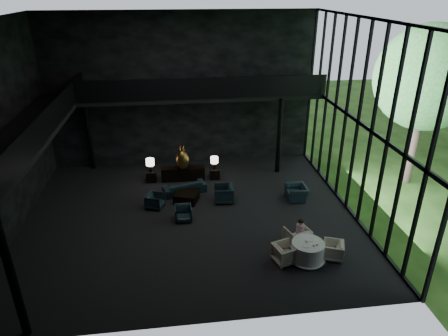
{
  "coord_description": "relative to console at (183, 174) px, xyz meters",
  "views": [
    {
      "loc": [
        -0.48,
        -14.75,
        9.09
      ],
      "look_at": [
        1.49,
        0.5,
        1.99
      ],
      "focal_mm": 32.0,
      "sensor_mm": 36.0,
      "label": 1
    }
  ],
  "objects": [
    {
      "name": "railing_back",
      "position": [
        1.21,
        0.37,
        4.25
      ],
      "size": [
        12.0,
        0.06,
        1.0
      ],
      "primitive_type": "cube",
      "color": "black",
      "rests_on": "mezzanine_back"
    },
    {
      "name": "lounge_armchair_east",
      "position": [
        1.77,
        -2.47,
        0.13
      ],
      "size": [
        0.95,
        1.0,
        0.96
      ],
      "primitive_type": "imported",
      "rotation": [
        0.0,
        0.0,
        -1.65
      ],
      "color": "black",
      "rests_on": "floor"
    },
    {
      "name": "child",
      "position": [
        4.21,
        -6.14,
        0.43
      ],
      "size": [
        0.31,
        0.31,
        0.66
      ],
      "rotation": [
        0.0,
        0.0,
        3.14
      ],
      "color": "#C6829A",
      "rests_on": "dining_chair_north"
    },
    {
      "name": "cereal_bowl",
      "position": [
        4.16,
        -7.07,
        0.44
      ],
      "size": [
        0.15,
        0.15,
        0.07
      ],
      "primitive_type": "ellipsoid",
      "color": "white",
      "rests_on": "dining_table"
    },
    {
      "name": "side_table_left",
      "position": [
        -1.6,
        0.06,
        -0.07
      ],
      "size": [
        0.5,
        0.5,
        0.55
      ],
      "primitive_type": "cube",
      "color": "black",
      "rests_on": "floor"
    },
    {
      "name": "side_table_right",
      "position": [
        1.6,
        -0.03,
        -0.08
      ],
      "size": [
        0.48,
        0.48,
        0.53
      ],
      "primitive_type": "cube",
      "color": "black",
      "rests_on": "floor"
    },
    {
      "name": "cream_pot",
      "position": [
        4.31,
        -7.36,
        0.43
      ],
      "size": [
        0.07,
        0.07,
        0.06
      ],
      "primitive_type": "cylinder",
      "rotation": [
        0.0,
        0.0,
        0.28
      ],
      "color": "#99999E",
      "rests_on": "dining_table"
    },
    {
      "name": "window_armchair",
      "position": [
        5.14,
        -2.68,
        0.07
      ],
      "size": [
        0.64,
        0.97,
        0.83
      ],
      "primitive_type": "imported",
      "rotation": [
        0.0,
        0.0,
        -1.55
      ],
      "color": "black",
      "rests_on": "floor"
    },
    {
      "name": "lounge_armchair_south",
      "position": [
        -0.13,
        -3.85,
        -0.01
      ],
      "size": [
        0.66,
        0.62,
        0.67
      ],
      "primitive_type": "imported",
      "rotation": [
        0.0,
        0.0,
        0.01
      ],
      "color": "black",
      "rests_on": "floor"
    },
    {
      "name": "wall_front",
      "position": [
        0.21,
        -9.63,
        3.65
      ],
      "size": [
        14.0,
        0.04,
        8.0
      ],
      "primitive_type": "cube",
      "color": "black",
      "rests_on": "ground"
    },
    {
      "name": "floor",
      "position": [
        0.21,
        -3.63,
        -0.35
      ],
      "size": [
        14.0,
        12.0,
        0.02
      ],
      "primitive_type": "cube",
      "color": "black",
      "rests_on": "ground"
    },
    {
      "name": "sofa",
      "position": [
        0.01,
        -1.38,
        0.03
      ],
      "size": [
        2.03,
        1.07,
        0.76
      ],
      "primitive_type": "imported",
      "rotation": [
        0.0,
        0.0,
        3.41
      ],
      "color": "black",
      "rests_on": "floor"
    },
    {
      "name": "wall_back",
      "position": [
        0.21,
        2.37,
        3.65
      ],
      "size": [
        14.0,
        0.04,
        8.0
      ],
      "primitive_type": "cube",
      "color": "black",
      "rests_on": "ground"
    },
    {
      "name": "mezzanine_left",
      "position": [
        -5.79,
        -3.63,
        3.65
      ],
      "size": [
        2.0,
        12.0,
        0.25
      ],
      "primitive_type": "cube",
      "color": "black",
      "rests_on": "wall_left"
    },
    {
      "name": "column_nw",
      "position": [
        -4.79,
        2.07,
        1.65
      ],
      "size": [
        0.24,
        0.24,
        4.0
      ],
      "primitive_type": "cylinder",
      "color": "black",
      "rests_on": "floor"
    },
    {
      "name": "dining_chair_east",
      "position": [
        5.17,
        -7.11,
        -0.01
      ],
      "size": [
        0.81,
        0.83,
        0.67
      ],
      "primitive_type": "imported",
      "rotation": [
        0.0,
        0.0,
        -1.93
      ],
      "color": "#B2AB88",
      "rests_on": "floor"
    },
    {
      "name": "table_lamp_right",
      "position": [
        1.6,
        -0.02,
        0.65
      ],
      "size": [
        0.39,
        0.39,
        0.66
      ],
      "color": "black",
      "rests_on": "side_table_right"
    },
    {
      "name": "mezzanine_back",
      "position": [
        1.21,
        1.37,
        3.65
      ],
      "size": [
        12.0,
        2.0,
        0.25
      ],
      "primitive_type": "cube",
      "color": "black",
      "rests_on": "wall_back"
    },
    {
      "name": "railing_left",
      "position": [
        -4.79,
        -3.63,
        4.25
      ],
      "size": [
        0.06,
        12.0,
        1.0
      ],
      "primitive_type": "cube",
      "color": "black",
      "rests_on": "mezzanine_left"
    },
    {
      "name": "dining_chair_north",
      "position": [
        4.09,
        -6.21,
        0.11
      ],
      "size": [
        1.09,
        1.05,
        0.91
      ],
      "primitive_type": "imported",
      "rotation": [
        0.0,
        0.0,
        3.44
      ],
      "color": "#B4AD8F",
      "rests_on": "floor"
    },
    {
      "name": "saucer",
      "position": [
        4.38,
        -7.27,
        0.41
      ],
      "size": [
        0.19,
        0.19,
        0.01
      ],
      "primitive_type": "cylinder",
      "rotation": [
        0.0,
        0.0,
        0.29
      ],
      "color": "white",
      "rests_on": "dining_table"
    },
    {
      "name": "dining_table",
      "position": [
        4.2,
        -7.12,
        -0.02
      ],
      "size": [
        1.32,
        1.32,
        0.75
      ],
      "color": "white",
      "rests_on": "floor"
    },
    {
      "name": "dining_chair_west",
      "position": [
        3.38,
        -7.1,
        0.05
      ],
      "size": [
        0.92,
        0.96,
        0.8
      ],
      "primitive_type": "imported",
      "rotation": [
        0.0,
        0.0,
        1.86
      ],
      "color": "#BFB592",
      "rests_on": "floor"
    },
    {
      "name": "column_sw",
      "position": [
        -4.79,
        -9.33,
        1.65
      ],
      "size": [
        0.24,
        0.24,
        4.0
      ],
      "primitive_type": "cylinder",
      "color": "black",
      "rests_on": "floor"
    },
    {
      "name": "bronze_urn",
      "position": [
        -0.0,
        -0.18,
        0.87
      ],
      "size": [
        0.66,
        0.66,
        1.23
      ],
      "color": "#A87329",
      "rests_on": "console"
    },
    {
      "name": "tree_near",
      "position": [
        11.21,
        -1.63,
        4.89
      ],
      "size": [
        4.8,
        4.8,
        7.65
      ],
      "color": "#382D23",
      "rests_on": "garden_ground"
    },
    {
      "name": "table_lamp_left",
      "position": [
        -1.6,
        0.01,
        0.7
      ],
      "size": [
        0.42,
        0.42,
        0.7
      ],
      "color": "black",
      "rests_on": "side_table_left"
    },
    {
      "name": "column_ne",
      "position": [
        5.01,
        0.37,
        1.65
      ],
      "size": [
        0.24,
        0.24,
        4.0
      ],
      "primitive_type": "cylinder",
      "color": "black",
      "rests_on": "floor"
    },
    {
      "name": "lounge_armchair_west",
      "position": [
        -1.34,
        -2.63,
        -0.0
      ],
      "size": [
        0.81,
        0.84,
        0.69
      ],
      "primitive_type": "imported",
      "rotation": [
        0.0,
        0.0,
        1.22
      ],
      "color": "black",
      "rests_on": "floor"
    },
    {
      "name": "console",
      "position": [
        0.0,
        0.0,
        0.0
      ],
      "size": [
        2.18,
        0.5,
        0.69
      ],
      "primitive_type": "cube",
      "color": "black",
      "rests_on": "floor"
    },
    {
      "name": "coffee_cup",
      "position": [
        4.46,
        -7.3,
        0.45
      ],
      "size": [
        0.1,
        0.1,
        0.06
      ],
      "primitive_type": "cylinder",
      "rotation": [
        0.0,
        0.0,
        0.26
      ],
      "color": "white",
      "rests_on": "saucer"
    },
    {
      "name": "plate_b",
      "position": [
        4.36,
        -6.96,
        0.41
      ],
      "size": [
        0.25,
        0.25,
        0.02
      ],
      "primitive_type": "cylinder",
      "rotation": [
        0.0,
        0.0,
        0.11
      ],
      "color": "white",
      "rests_on": "dining_table"
    },
    {
      "name": "coffee_table",
      "position": [
        0.08,
        -2.22,
        -0.13
      ],
      "size": [
        1.27,
        1.27,
        0.44
      ],
      "primitive_type": "cube",
      "rotation": [
        0.0,
        0.0,
        -0.34
      ],
      "color": "black",
      "rests_on": "floor"
    },
    {
      "name": "curtain_wall",
      "position": [
        7.16,
        -3.63,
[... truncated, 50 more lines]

